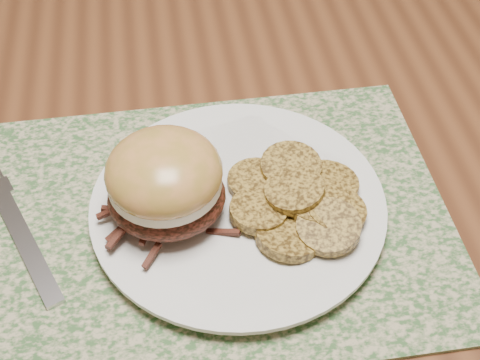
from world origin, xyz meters
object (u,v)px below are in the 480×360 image
dinner_plate (238,206)px  fork (16,224)px  dining_table (396,142)px  pork_sandwich (165,182)px

dinner_plate → fork: size_ratio=1.34×
dining_table → dinner_plate: 0.28m
dinner_plate → pork_sandwich: 0.08m
dinner_plate → pork_sandwich: size_ratio=2.05×
dining_table → pork_sandwich: (-0.28, -0.15, 0.14)m
pork_sandwich → fork: size_ratio=0.65×
dinner_plate → pork_sandwich: (-0.07, -0.00, 0.05)m
dining_table → dinner_plate: dinner_plate is taller
dinner_plate → fork: bearing=175.9°
dinner_plate → fork: 0.21m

